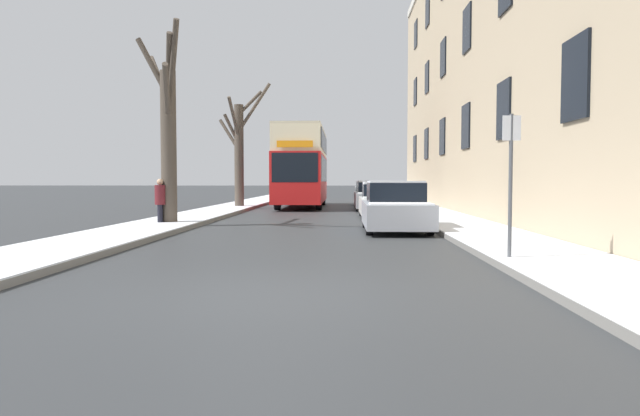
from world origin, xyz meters
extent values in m
plane|color=#303335|center=(0.00, 0.00, 0.00)|extent=(320.00, 320.00, 0.00)
cube|color=slate|center=(-4.88, 53.00, 0.07)|extent=(2.34, 130.00, 0.13)
cube|color=white|center=(-4.88, 53.00, 0.15)|extent=(2.32, 130.00, 0.03)
cube|color=slate|center=(4.88, 53.00, 0.07)|extent=(2.34, 130.00, 0.13)
cube|color=white|center=(4.88, 53.00, 0.15)|extent=(2.32, 130.00, 0.03)
cube|color=tan|center=(10.55, 18.72, 7.33)|extent=(9.00, 37.22, 14.67)
cube|color=black|center=(6.02, 5.07, 3.72)|extent=(0.08, 1.40, 1.80)
cube|color=black|center=(6.02, 10.53, 3.72)|extent=(0.08, 1.40, 1.80)
cube|color=black|center=(6.02, 15.99, 3.72)|extent=(0.08, 1.40, 1.80)
cube|color=black|center=(6.02, 21.45, 3.72)|extent=(0.08, 1.40, 1.80)
cube|color=black|center=(6.02, 26.91, 3.72)|extent=(0.08, 1.40, 1.80)
cube|color=black|center=(6.02, 32.37, 3.72)|extent=(0.08, 1.40, 1.80)
cube|color=black|center=(6.02, 15.99, 7.63)|extent=(0.08, 1.40, 1.80)
cube|color=black|center=(6.02, 21.45, 7.63)|extent=(0.08, 1.40, 1.80)
cube|color=black|center=(6.02, 26.91, 7.63)|extent=(0.08, 1.40, 1.80)
cube|color=black|center=(6.02, 32.37, 7.63)|extent=(0.08, 1.40, 1.80)
cube|color=black|center=(6.02, 26.91, 11.54)|extent=(0.08, 1.40, 1.80)
cube|color=black|center=(6.02, 32.37, 11.54)|extent=(0.08, 1.40, 1.80)
cylinder|color=#4C4238|center=(-4.73, 11.19, 2.57)|extent=(0.51, 0.51, 5.13)
cylinder|color=#4C4238|center=(-5.40, 12.40, 5.11)|extent=(1.56, 2.59, 2.06)
cylinder|color=#4C4238|center=(-4.50, 10.34, 4.30)|extent=(0.65, 1.86, 1.56)
cylinder|color=#4C4238|center=(-5.21, 11.18, 5.24)|extent=(1.13, 0.19, 1.94)
cylinder|color=#4C4238|center=(-4.35, 10.43, 4.88)|extent=(0.98, 1.74, 3.09)
cylinder|color=#4C4238|center=(-4.48, 10.51, 5.10)|extent=(0.71, 1.55, 1.95)
cylinder|color=#4C4238|center=(-4.54, 22.97, 2.79)|extent=(0.49, 0.49, 5.57)
cylinder|color=#4C4238|center=(-3.94, 23.02, 5.67)|extent=(1.34, 0.29, 1.34)
cylinder|color=#4C4238|center=(-5.10, 23.26, 3.97)|extent=(1.32, 0.80, 1.78)
cylinder|color=#4C4238|center=(-4.68, 22.34, 4.77)|extent=(0.48, 1.43, 2.16)
cylinder|color=#4C4238|center=(-4.90, 22.86, 4.24)|extent=(0.92, 0.42, 1.67)
cylinder|color=#4C4238|center=(-3.71, 23.01, 5.43)|extent=(1.81, 0.27, 2.62)
cube|color=red|center=(-1.28, 24.94, 1.64)|extent=(2.49, 10.20, 2.61)
cube|color=beige|center=(-1.28, 24.94, 3.61)|extent=(2.44, 10.00, 1.33)
cube|color=beige|center=(-1.28, 24.94, 4.33)|extent=(2.44, 10.00, 0.12)
cube|color=black|center=(-1.28, 24.94, 2.15)|extent=(2.52, 8.98, 1.35)
cube|color=black|center=(-1.28, 24.94, 3.67)|extent=(2.52, 8.98, 1.01)
cube|color=black|center=(-1.28, 19.86, 2.15)|extent=(2.24, 0.06, 1.42)
cube|color=orange|center=(-1.28, 19.85, 3.28)|extent=(1.74, 0.05, 0.32)
cylinder|color=black|center=(-2.35, 21.88, 0.55)|extent=(0.30, 1.10, 1.10)
cylinder|color=black|center=(-0.20, 21.88, 0.55)|extent=(0.30, 1.10, 1.10)
cylinder|color=black|center=(-2.35, 27.80, 0.55)|extent=(0.30, 1.10, 1.10)
cylinder|color=black|center=(-0.20, 27.80, 0.55)|extent=(0.30, 1.10, 1.10)
cube|color=#9EA3AD|center=(2.61, 9.65, 0.52)|extent=(1.89, 4.22, 0.70)
cube|color=black|center=(2.61, 9.82, 1.16)|extent=(1.62, 2.11, 0.59)
cube|color=white|center=(2.61, 9.82, 1.49)|extent=(1.59, 2.00, 0.05)
cube|color=white|center=(2.61, 8.16, 0.89)|extent=(1.70, 1.10, 0.04)
cylinder|color=black|center=(1.78, 8.39, 0.30)|extent=(0.20, 0.61, 0.61)
cylinder|color=black|center=(3.45, 8.39, 0.30)|extent=(0.20, 0.61, 0.61)
cylinder|color=black|center=(1.78, 10.92, 0.30)|extent=(0.20, 0.61, 0.61)
cylinder|color=black|center=(3.45, 10.92, 0.30)|extent=(0.20, 0.61, 0.61)
cube|color=silver|center=(2.61, 15.77, 0.49)|extent=(1.75, 4.07, 0.65)
cube|color=black|center=(2.61, 15.93, 1.09)|extent=(1.50, 2.04, 0.56)
cube|color=white|center=(2.61, 15.93, 1.42)|extent=(1.47, 1.94, 0.10)
cube|color=white|center=(2.61, 14.32, 0.86)|extent=(1.57, 1.06, 0.08)
cylinder|color=black|center=(1.85, 14.55, 0.32)|extent=(0.20, 0.65, 0.65)
cylinder|color=black|center=(3.38, 14.55, 0.32)|extent=(0.20, 0.65, 0.65)
cylinder|color=black|center=(1.85, 16.99, 0.32)|extent=(0.20, 0.65, 0.65)
cylinder|color=black|center=(3.38, 16.99, 0.32)|extent=(0.20, 0.65, 0.65)
cube|color=#9EA3AD|center=(2.61, 21.69, 0.53)|extent=(1.89, 4.37, 0.72)
cube|color=black|center=(2.61, 21.86, 1.16)|extent=(1.63, 2.18, 0.55)
cube|color=white|center=(2.61, 21.86, 1.48)|extent=(1.59, 2.07, 0.07)
cube|color=white|center=(2.61, 20.14, 0.92)|extent=(1.70, 1.14, 0.06)
cylinder|color=black|center=(1.78, 20.38, 0.33)|extent=(0.20, 0.67, 0.67)
cylinder|color=black|center=(3.45, 20.38, 0.33)|extent=(0.20, 0.67, 0.67)
cylinder|color=black|center=(1.78, 23.00, 0.33)|extent=(0.20, 0.67, 0.67)
cylinder|color=black|center=(3.45, 23.00, 0.33)|extent=(0.20, 0.67, 0.67)
cube|color=silver|center=(2.61, 27.04, 0.50)|extent=(1.75, 4.36, 0.66)
cube|color=black|center=(2.61, 27.21, 1.12)|extent=(1.50, 2.18, 0.57)
cube|color=white|center=(2.61, 27.21, 1.43)|extent=(1.47, 2.07, 0.04)
cube|color=white|center=(2.61, 25.49, 0.85)|extent=(1.57, 1.14, 0.03)
cylinder|color=black|center=(1.85, 25.73, 0.33)|extent=(0.20, 0.67, 0.67)
cylinder|color=black|center=(3.38, 25.73, 0.33)|extent=(0.20, 0.67, 0.67)
cylinder|color=black|center=(1.85, 28.34, 0.33)|extent=(0.20, 0.67, 0.67)
cylinder|color=black|center=(3.38, 28.34, 0.33)|extent=(0.20, 0.67, 0.67)
cylinder|color=black|center=(-4.94, 10.85, 0.37)|extent=(0.16, 0.16, 0.74)
cylinder|color=black|center=(-4.96, 11.00, 0.37)|extent=(0.16, 0.16, 0.74)
cylinder|color=#59191E|center=(-4.95, 10.92, 1.06)|extent=(0.34, 0.34, 0.64)
sphere|color=tan|center=(-4.95, 10.92, 1.48)|extent=(0.20, 0.20, 0.20)
cylinder|color=#4C4F54|center=(4.01, 2.76, 1.35)|extent=(0.07, 0.07, 2.70)
cube|color=silver|center=(4.01, 2.74, 2.45)|extent=(0.32, 0.02, 0.44)
camera|label=1|loc=(1.03, -7.48, 1.53)|focal=32.00mm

